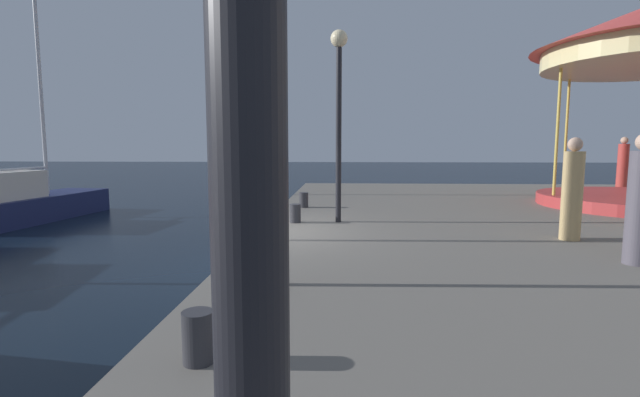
{
  "coord_description": "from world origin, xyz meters",
  "views": [
    {
      "loc": [
        1.71,
        -8.61,
        2.44
      ],
      "look_at": [
        1.13,
        2.25,
        1.18
      ],
      "focal_mm": 25.53,
      "sensor_mm": 36.0,
      "label": 1
    }
  ],
  "objects_px": {
    "lamp_post_mid_promenade": "(279,23)",
    "person_near_carousel": "(622,167)",
    "person_by_the_water": "(572,192)",
    "sailboat_navy": "(27,202)",
    "bollard_north": "(295,213)",
    "bollard_south": "(304,200)",
    "person_far_corner": "(640,204)",
    "lamp_post_far_end": "(339,91)",
    "bollard_center": "(198,337)"
  },
  "relations": [
    {
      "from": "bollard_south",
      "to": "person_far_corner",
      "type": "xyz_separation_m",
      "value": [
        5.15,
        -5.6,
        0.65
      ]
    },
    {
      "from": "person_far_corner",
      "to": "person_by_the_water",
      "type": "height_order",
      "value": "person_far_corner"
    },
    {
      "from": "bollard_center",
      "to": "person_far_corner",
      "type": "xyz_separation_m",
      "value": [
        5.17,
        3.17,
        0.65
      ]
    },
    {
      "from": "bollard_north",
      "to": "bollard_south",
      "type": "bearing_deg",
      "value": 90.74
    },
    {
      "from": "bollard_center",
      "to": "person_far_corner",
      "type": "distance_m",
      "value": 6.1
    },
    {
      "from": "sailboat_navy",
      "to": "person_far_corner",
      "type": "distance_m",
      "value": 16.2
    },
    {
      "from": "lamp_post_far_end",
      "to": "sailboat_navy",
      "type": "bearing_deg",
      "value": 157.15
    },
    {
      "from": "person_by_the_water",
      "to": "bollard_south",
      "type": "bearing_deg",
      "value": 141.96
    },
    {
      "from": "sailboat_navy",
      "to": "bollard_north",
      "type": "xyz_separation_m",
      "value": [
        9.17,
        -4.39,
        0.36
      ]
    },
    {
      "from": "bollard_center",
      "to": "person_near_carousel",
      "type": "distance_m",
      "value": 16.97
    },
    {
      "from": "lamp_post_far_end",
      "to": "person_far_corner",
      "type": "height_order",
      "value": "lamp_post_far_end"
    },
    {
      "from": "bollard_south",
      "to": "person_far_corner",
      "type": "bearing_deg",
      "value": -47.37
    },
    {
      "from": "lamp_post_far_end",
      "to": "bollard_north",
      "type": "xyz_separation_m",
      "value": [
        -0.92,
        -0.13,
        -2.58
      ]
    },
    {
      "from": "sailboat_navy",
      "to": "person_by_the_water",
      "type": "xyz_separation_m",
      "value": [
        14.17,
        -5.92,
        0.99
      ]
    },
    {
      "from": "lamp_post_mid_promenade",
      "to": "lamp_post_far_end",
      "type": "relative_size",
      "value": 1.09
    },
    {
      "from": "lamp_post_far_end",
      "to": "bollard_north",
      "type": "bearing_deg",
      "value": -171.75
    },
    {
      "from": "bollard_center",
      "to": "lamp_post_far_end",
      "type": "bearing_deg",
      "value": 81.48
    },
    {
      "from": "lamp_post_far_end",
      "to": "person_near_carousel",
      "type": "height_order",
      "value": "lamp_post_far_end"
    },
    {
      "from": "bollard_north",
      "to": "person_near_carousel",
      "type": "height_order",
      "value": "person_near_carousel"
    },
    {
      "from": "lamp_post_mid_promenade",
      "to": "person_far_corner",
      "type": "height_order",
      "value": "lamp_post_mid_promenade"
    },
    {
      "from": "sailboat_navy",
      "to": "person_far_corner",
      "type": "xyz_separation_m",
      "value": [
        14.29,
        -7.57,
        1.01
      ]
    },
    {
      "from": "sailboat_navy",
      "to": "bollard_south",
      "type": "relative_size",
      "value": 18.45
    },
    {
      "from": "sailboat_navy",
      "to": "bollard_center",
      "type": "height_order",
      "value": "sailboat_navy"
    },
    {
      "from": "sailboat_navy",
      "to": "lamp_post_far_end",
      "type": "distance_m",
      "value": 11.34
    },
    {
      "from": "person_near_carousel",
      "to": "bollard_south",
      "type": "bearing_deg",
      "value": -158.03
    },
    {
      "from": "lamp_post_far_end",
      "to": "person_far_corner",
      "type": "distance_m",
      "value": 5.69
    },
    {
      "from": "bollard_center",
      "to": "person_by_the_water",
      "type": "relative_size",
      "value": 0.22
    },
    {
      "from": "person_far_corner",
      "to": "person_near_carousel",
      "type": "relative_size",
      "value": 0.93
    },
    {
      "from": "lamp_post_mid_promenade",
      "to": "person_near_carousel",
      "type": "distance_m",
      "value": 15.37
    },
    {
      "from": "person_near_carousel",
      "to": "person_far_corner",
      "type": "bearing_deg",
      "value": -119.37
    },
    {
      "from": "bollard_center",
      "to": "bollard_south",
      "type": "distance_m",
      "value": 8.77
    },
    {
      "from": "lamp_post_far_end",
      "to": "bollard_center",
      "type": "distance_m",
      "value": 7.06
    },
    {
      "from": "bollard_south",
      "to": "person_near_carousel",
      "type": "relative_size",
      "value": 0.21
    },
    {
      "from": "bollard_north",
      "to": "person_by_the_water",
      "type": "distance_m",
      "value": 5.27
    },
    {
      "from": "lamp_post_mid_promenade",
      "to": "bollard_center",
      "type": "height_order",
      "value": "lamp_post_mid_promenade"
    },
    {
      "from": "bollard_north",
      "to": "person_far_corner",
      "type": "distance_m",
      "value": 6.07
    },
    {
      "from": "lamp_post_mid_promenade",
      "to": "person_near_carousel",
      "type": "height_order",
      "value": "lamp_post_mid_promenade"
    },
    {
      "from": "lamp_post_far_end",
      "to": "person_near_carousel",
      "type": "relative_size",
      "value": 2.07
    },
    {
      "from": "bollard_center",
      "to": "bollard_south",
      "type": "relative_size",
      "value": 1.0
    },
    {
      "from": "sailboat_navy",
      "to": "lamp_post_mid_promenade",
      "type": "bearing_deg",
      "value": -42.81
    },
    {
      "from": "person_near_carousel",
      "to": "bollard_north",
      "type": "bearing_deg",
      "value": -147.82
    },
    {
      "from": "bollard_north",
      "to": "lamp_post_mid_promenade",
      "type": "bearing_deg",
      "value": -85.89
    },
    {
      "from": "bollard_center",
      "to": "bollard_south",
      "type": "bearing_deg",
      "value": 89.87
    },
    {
      "from": "person_by_the_water",
      "to": "sailboat_navy",
      "type": "bearing_deg",
      "value": 157.33
    },
    {
      "from": "lamp_post_far_end",
      "to": "person_by_the_water",
      "type": "relative_size",
      "value": 2.26
    },
    {
      "from": "person_by_the_water",
      "to": "person_near_carousel",
      "type": "bearing_deg",
      "value": 55.44
    },
    {
      "from": "sailboat_navy",
      "to": "bollard_south",
      "type": "xyz_separation_m",
      "value": [
        9.14,
        -1.98,
        0.36
      ]
    },
    {
      "from": "lamp_post_mid_promenade",
      "to": "person_by_the_water",
      "type": "relative_size",
      "value": 2.46
    },
    {
      "from": "sailboat_navy",
      "to": "lamp_post_far_end",
      "type": "relative_size",
      "value": 1.83
    },
    {
      "from": "person_by_the_water",
      "to": "person_near_carousel",
      "type": "height_order",
      "value": "person_near_carousel"
    }
  ]
}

